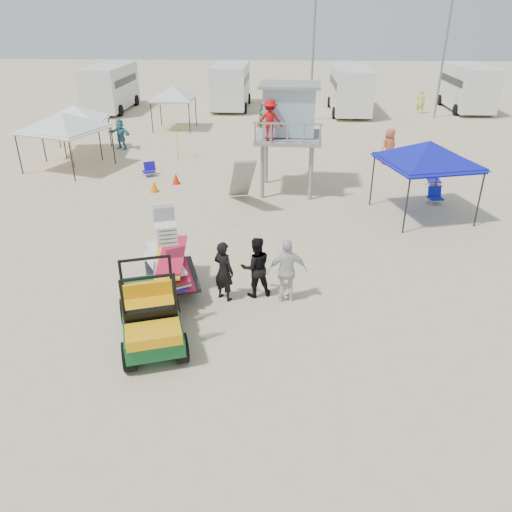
# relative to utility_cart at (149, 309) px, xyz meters

# --- Properties ---
(ground) EXTENTS (140.00, 140.00, 0.00)m
(ground) POSITION_rel_utility_cart_xyz_m (1.89, -0.90, -0.92)
(ground) COLOR beige
(ground) RESTS_ON ground
(utility_cart) EXTENTS (2.02, 2.87, 1.97)m
(utility_cart) POSITION_rel_utility_cart_xyz_m (0.00, 0.00, 0.00)
(utility_cart) COLOR #0C5224
(utility_cart) RESTS_ON ground
(surf_trailer) EXTENTS (1.90, 2.66, 2.30)m
(surf_trailer) POSITION_rel_utility_cart_xyz_m (0.01, 2.34, 0.02)
(surf_trailer) COLOR black
(surf_trailer) RESTS_ON ground
(man_left) EXTENTS (0.75, 0.68, 1.71)m
(man_left) POSITION_rel_utility_cart_xyz_m (1.52, 2.04, -0.06)
(man_left) COLOR black
(man_left) RESTS_ON ground
(man_mid) EXTENTS (0.99, 0.86, 1.74)m
(man_mid) POSITION_rel_utility_cart_xyz_m (2.37, 2.29, -0.05)
(man_mid) COLOR black
(man_mid) RESTS_ON ground
(man_right) EXTENTS (1.12, 0.58, 1.82)m
(man_right) POSITION_rel_utility_cart_xyz_m (3.22, 2.04, -0.01)
(man_right) COLOR silver
(man_right) RESTS_ON ground
(lifeguard_tower) EXTENTS (2.82, 2.82, 4.33)m
(lifeguard_tower) POSITION_rel_utility_cart_xyz_m (3.17, 11.23, 2.31)
(lifeguard_tower) COLOR gray
(lifeguard_tower) RESTS_ON ground
(canopy_blue) EXTENTS (3.69, 3.69, 3.27)m
(canopy_blue) POSITION_rel_utility_cart_xyz_m (8.34, 8.55, 1.81)
(canopy_blue) COLOR black
(canopy_blue) RESTS_ON ground
(canopy_white_a) EXTENTS (4.10, 4.10, 3.14)m
(canopy_white_a) POSITION_rel_utility_cart_xyz_m (-7.45, 13.81, 1.67)
(canopy_white_a) COLOR black
(canopy_white_a) RESTS_ON ground
(canopy_white_b) EXTENTS (3.40, 3.40, 2.97)m
(canopy_white_b) POSITION_rel_utility_cart_xyz_m (-7.98, 16.59, 1.50)
(canopy_white_b) COLOR black
(canopy_white_b) RESTS_ON ground
(canopy_white_c) EXTENTS (2.55, 2.55, 3.12)m
(canopy_white_c) POSITION_rel_utility_cart_xyz_m (-4.01, 22.85, 1.65)
(canopy_white_c) COLOR black
(canopy_white_c) RESTS_ON ground
(umbrella_a) EXTENTS (2.22, 2.26, 1.85)m
(umbrella_a) POSITION_rel_utility_cart_xyz_m (-7.31, 13.92, 0.01)
(umbrella_a) COLOR #AC1231
(umbrella_a) RESTS_ON ground
(umbrella_b) EXTENTS (2.34, 2.37, 1.85)m
(umbrella_b) POSITION_rel_utility_cart_xyz_m (-2.44, 15.78, 0.00)
(umbrella_b) COLOR gold
(umbrella_b) RESTS_ON ground
(cone_near) EXTENTS (0.34, 0.34, 0.50)m
(cone_near) POSITION_rel_utility_cart_xyz_m (-1.75, 11.76, -0.67)
(cone_near) COLOR red
(cone_near) RESTS_ON ground
(cone_far) EXTENTS (0.34, 0.34, 0.50)m
(cone_far) POSITION_rel_utility_cart_xyz_m (-2.48, 10.63, -0.67)
(cone_far) COLOR orange
(cone_far) RESTS_ON ground
(beach_chair_a) EXTENTS (0.72, 0.81, 0.64)m
(beach_chair_a) POSITION_rel_utility_cart_xyz_m (-3.26, 12.95, -0.61)
(beach_chair_a) COLOR #1A0FA5
(beach_chair_a) RESTS_ON ground
(beach_chair_b) EXTENTS (0.61, 0.65, 0.64)m
(beach_chair_b) POSITION_rel_utility_cart_xyz_m (9.28, 9.99, -0.61)
(beach_chair_b) COLOR #0E1CA1
(beach_chair_b) RESTS_ON ground
(beach_chair_c) EXTENTS (0.57, 0.60, 0.64)m
(beach_chair_c) POSITION_rel_utility_cart_xyz_m (9.82, 12.27, -0.61)
(beach_chair_c) COLOR #180EA0
(beach_chair_c) RESTS_ON ground
(rv_far_left) EXTENTS (2.64, 6.80, 3.25)m
(rv_far_left) POSITION_rel_utility_cart_xyz_m (-10.12, 29.10, 0.88)
(rv_far_left) COLOR silver
(rv_far_left) RESTS_ON ground
(rv_mid_left) EXTENTS (2.65, 6.50, 3.25)m
(rv_mid_left) POSITION_rel_utility_cart_xyz_m (-1.12, 30.60, 0.88)
(rv_mid_left) COLOR silver
(rv_mid_left) RESTS_ON ground
(rv_mid_right) EXTENTS (2.64, 7.00, 3.25)m
(rv_mid_right) POSITION_rel_utility_cart_xyz_m (7.88, 29.10, 0.88)
(rv_mid_right) COLOR silver
(rv_mid_right) RESTS_ON ground
(rv_far_right) EXTENTS (2.64, 6.60, 3.25)m
(rv_far_right) POSITION_rel_utility_cart_xyz_m (16.88, 30.60, 0.88)
(rv_far_right) COLOR silver
(rv_far_right) RESTS_ON ground
(light_pole_left) EXTENTS (0.14, 0.14, 8.00)m
(light_pole_left) POSITION_rel_utility_cart_xyz_m (4.89, 26.10, 3.08)
(light_pole_left) COLOR slate
(light_pole_left) RESTS_ON ground
(light_pole_right) EXTENTS (0.14, 0.14, 8.00)m
(light_pole_right) POSITION_rel_utility_cart_xyz_m (13.89, 27.60, 3.08)
(light_pole_right) COLOR slate
(light_pole_right) RESTS_ON ground
(distant_beachgoers) EXTENTS (20.34, 14.31, 1.79)m
(distant_beachgoers) POSITION_rel_utility_cart_xyz_m (2.09, 19.89, -0.07)
(distant_beachgoers) COLOR teal
(distant_beachgoers) RESTS_ON ground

